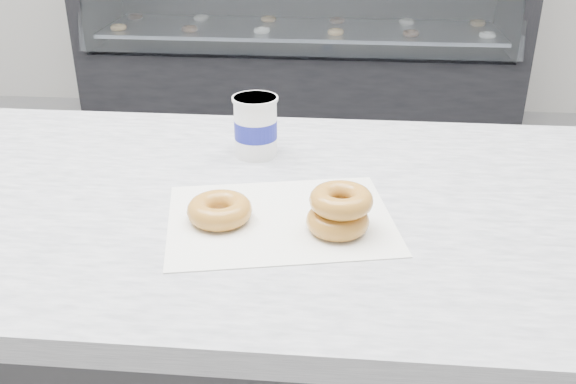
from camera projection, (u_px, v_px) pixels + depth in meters
The scene contains 6 objects.
ground at pixel (249, 364), 2.00m from camera, with size 5.00×5.00×0.00m, color gray.
display_case at pixel (301, 44), 3.67m from camera, with size 2.40×0.74×1.25m.
wax_paper at pixel (280, 219), 0.98m from camera, with size 0.34×0.26×0.00m, color silver.
donut_single at pixel (220, 210), 0.97m from camera, with size 0.10×0.10×0.03m, color #BC9033.
donut_stack at pixel (339, 210), 0.94m from camera, with size 0.13×0.13×0.07m.
coffee_cup at pixel (256, 126), 1.18m from camera, with size 0.08×0.08×0.11m.
Camera 1 is at (0.26, -1.53, 1.38)m, focal length 40.00 mm.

